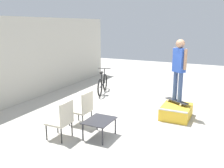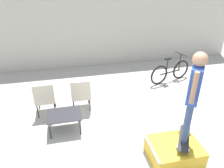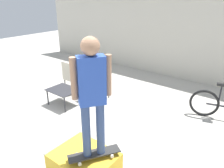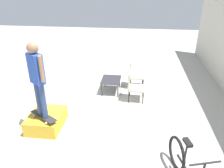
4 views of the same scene
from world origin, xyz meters
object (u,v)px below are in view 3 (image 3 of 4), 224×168
Objects in this scene: patio_chair_left at (72,76)px; patio_chair_right at (95,83)px; person_skater at (92,90)px; skate_ramp_box at (84,163)px; coffee_table at (63,91)px; skateboard_on_ramp at (94,154)px.

patio_chair_left is 0.95m from patio_chair_right.
person_skater reaches higher than patio_chair_left.
skate_ramp_box is 2.79m from patio_chair_right.
skate_ramp_box is at bearing 139.45° from patio_chair_left.
coffee_table is 0.91m from patio_chair_left.
patio_chair_right is at bearing 58.23° from coffee_table.
skateboard_on_ramp reaches higher than skate_ramp_box.
skateboard_on_ramp is at bearing 132.45° from patio_chair_right.
coffee_table is at bearing 95.84° from person_skater.
coffee_table is 0.83× the size of patio_chair_left.
coffee_table is (-2.17, 1.43, 0.21)m from skate_ramp_box.
skateboard_on_ramp is at bearing 11.31° from skate_ramp_box.
coffee_table is 0.91m from patio_chair_right.
patio_chair_left reaches higher than skate_ramp_box.
person_skater reaches higher than coffee_table.
patio_chair_right is (-1.70, 2.19, 0.33)m from skate_ramp_box.
person_skater is 3.73m from patio_chair_left.
person_skater is 1.93× the size of patio_chair_right.
patio_chair_left is (-2.65, 2.19, 0.33)m from skate_ramp_box.
coffee_table is at bearing 146.73° from skate_ramp_box.
skate_ramp_box is 1.31× the size of coffee_table.
patio_chair_right is at bearing 127.79° from skate_ramp_box.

